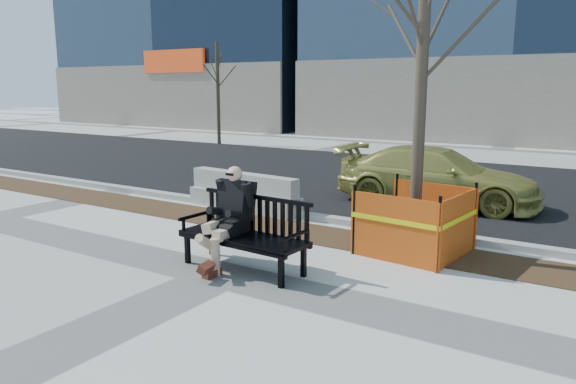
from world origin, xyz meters
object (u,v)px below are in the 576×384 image
at_px(seated_man, 232,265).
at_px(jersey_barrier_left, 244,209).
at_px(tree_fence, 413,252).
at_px(sedan, 435,205).
at_px(bench, 244,269).

distance_m(seated_man, jersey_barrier_left, 3.80).
distance_m(tree_fence, sedan, 3.86).
bearing_deg(bench, sedan, 83.75).
bearing_deg(jersey_barrier_left, bench, -47.40).
distance_m(seated_man, tree_fence, 2.99).
relative_size(sedan, jersey_barrier_left, 1.58).
height_order(bench, jersey_barrier_left, bench).
height_order(tree_fence, jersey_barrier_left, tree_fence).
xyz_separation_m(tree_fence, jersey_barrier_left, (-4.25, 1.01, 0.00)).
bearing_deg(tree_fence, sedan, 102.33).
bearing_deg(tree_fence, jersey_barrier_left, 166.58).
bearing_deg(bench, jersey_barrier_left, 130.30).
bearing_deg(seated_man, bench, -11.17).
distance_m(bench, sedan, 6.05).
xyz_separation_m(sedan, jersey_barrier_left, (-3.42, -2.75, 0.00)).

